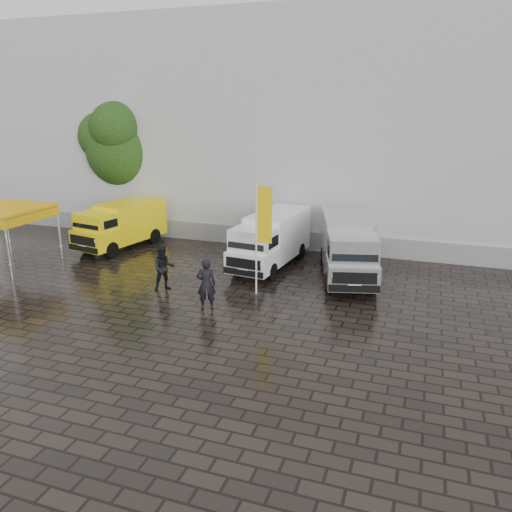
{
  "coord_description": "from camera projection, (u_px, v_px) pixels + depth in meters",
  "views": [
    {
      "loc": [
        6.6,
        -16.73,
        7.36
      ],
      "look_at": [
        0.03,
        2.2,
        1.24
      ],
      "focal_mm": 35.0,
      "sensor_mm": 36.0,
      "label": 1
    }
  ],
  "objects": [
    {
      "name": "person_front",
      "position": [
        206.0,
        284.0,
        18.43
      ],
      "size": [
        0.85,
        0.72,
        1.97
      ],
      "primitive_type": "imported",
      "rotation": [
        0.0,
        0.0,
        3.55
      ],
      "color": "black",
      "rests_on": "ground"
    },
    {
      "name": "ground",
      "position": [
        237.0,
        302.0,
        19.34
      ],
      "size": [
        120.0,
        120.0,
        0.0
      ],
      "primitive_type": "plane",
      "color": "black",
      "rests_on": "ground"
    },
    {
      "name": "van_white",
      "position": [
        271.0,
        241.0,
        23.26
      ],
      "size": [
        2.49,
        5.83,
        2.45
      ],
      "primitive_type": null,
      "rotation": [
        0.0,
        0.0,
        -0.11
      ],
      "color": "white",
      "rests_on": "ground"
    },
    {
      "name": "exhibition_hall",
      "position": [
        357.0,
        127.0,
        31.42
      ],
      "size": [
        44.0,
        16.0,
        12.0
      ],
      "primitive_type": "cube",
      "color": "silver",
      "rests_on": "ground"
    },
    {
      "name": "person_tent",
      "position": [
        164.0,
        268.0,
        20.4
      ],
      "size": [
        1.14,
        1.1,
        1.85
      ],
      "primitive_type": "imported",
      "rotation": [
        0.0,
        0.0,
        0.62
      ],
      "color": "black",
      "rests_on": "ground"
    },
    {
      "name": "flagpole",
      "position": [
        261.0,
        234.0,
        19.32
      ],
      "size": [
        0.88,
        0.5,
        4.57
      ],
      "color": "black",
      "rests_on": "ground"
    },
    {
      "name": "van_yellow",
      "position": [
        121.0,
        226.0,
        26.32
      ],
      "size": [
        2.9,
        5.4,
        2.37
      ],
      "primitive_type": null,
      "rotation": [
        0.0,
        0.0,
        -0.19
      ],
      "color": "yellow",
      "rests_on": "ground"
    },
    {
      "name": "hall_plinth",
      "position": [
        328.0,
        243.0,
        25.75
      ],
      "size": [
        44.0,
        0.15,
        1.0
      ],
      "primitive_type": "cube",
      "color": "gray",
      "rests_on": "ground"
    },
    {
      "name": "tree",
      "position": [
        123.0,
        145.0,
        29.51
      ],
      "size": [
        4.35,
        4.36,
        7.82
      ],
      "color": "black",
      "rests_on": "ground"
    },
    {
      "name": "wheelie_bin",
      "position": [
        370.0,
        249.0,
        24.56
      ],
      "size": [
        0.74,
        0.74,
        1.05
      ],
      "primitive_type": "cube",
      "rotation": [
        0.0,
        0.0,
        0.19
      ],
      "color": "black",
      "rests_on": "ground"
    },
    {
      "name": "van_silver",
      "position": [
        347.0,
        249.0,
        21.75
      ],
      "size": [
        3.45,
        6.29,
        2.59
      ],
      "primitive_type": null,
      "rotation": [
        0.0,
        0.0,
        0.26
      ],
      "color": "silver",
      "rests_on": "ground"
    },
    {
      "name": "canopy_tent",
      "position": [
        3.0,
        211.0,
        23.01
      ],
      "size": [
        3.43,
        3.43,
        2.81
      ],
      "color": "silver",
      "rests_on": "ground"
    }
  ]
}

